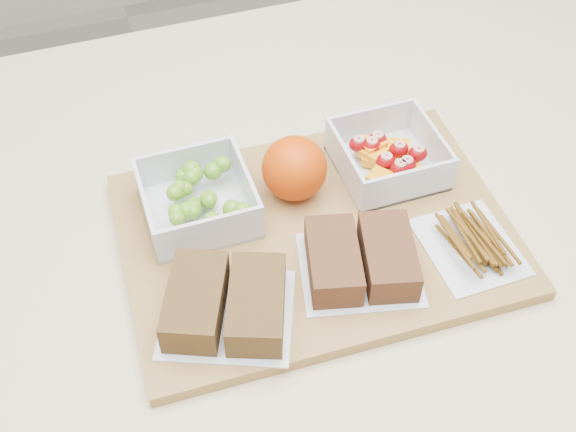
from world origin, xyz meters
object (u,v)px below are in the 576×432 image
object	(u,v)px
fruit_container	(388,157)
sandwich_bag_left	(226,303)
orange	(294,168)
pretzel_bag	(471,240)
cutting_board	(316,234)
sandwich_bag_center	(361,259)
grape_container	(199,199)

from	to	relation	value
fruit_container	sandwich_bag_left	xyz separation A→B (m)	(-0.23, -0.14, 0.00)
fruit_container	orange	bearing A→B (deg)	179.55
fruit_container	pretzel_bag	world-z (taller)	fruit_container
cutting_board	orange	bearing A→B (deg)	95.28
fruit_container	sandwich_bag_center	world-z (taller)	fruit_container
fruit_container	sandwich_bag_center	distance (m)	0.16
cutting_board	fruit_container	size ratio (longest dim) A/B	3.67
sandwich_bag_left	cutting_board	bearing A→B (deg)	31.70
grape_container	sandwich_bag_left	bearing A→B (deg)	-93.61
cutting_board	pretzel_bag	distance (m)	0.17
grape_container	fruit_container	bearing A→B (deg)	-1.33
grape_container	sandwich_bag_left	world-z (taller)	grape_container
cutting_board	fruit_container	bearing A→B (deg)	31.15
orange	pretzel_bag	bearing A→B (deg)	-42.86
fruit_container	sandwich_bag_center	xyz separation A→B (m)	(-0.09, -0.13, -0.00)
orange	sandwich_bag_left	bearing A→B (deg)	-130.60
cutting_board	orange	world-z (taller)	orange
fruit_container	orange	distance (m)	0.12
fruit_container	cutting_board	bearing A→B (deg)	-150.89
sandwich_bag_center	pretzel_bag	bearing A→B (deg)	-4.64
orange	sandwich_bag_center	distance (m)	0.13
orange	sandwich_bag_left	size ratio (longest dim) A/B	0.45
grape_container	orange	world-z (taller)	orange
pretzel_bag	sandwich_bag_left	bearing A→B (deg)	179.72
fruit_container	pretzel_bag	xyz separation A→B (m)	(0.04, -0.14, -0.01)
grape_container	orange	bearing A→B (deg)	-2.26
cutting_board	sandwich_bag_left	xyz separation A→B (m)	(-0.12, -0.08, 0.03)
cutting_board	orange	size ratio (longest dim) A/B	5.68
sandwich_bag_left	sandwich_bag_center	bearing A→B (deg)	3.42
sandwich_bag_left	pretzel_bag	world-z (taller)	sandwich_bag_left
fruit_container	grape_container	bearing A→B (deg)	178.67
cutting_board	pretzel_bag	bearing A→B (deg)	-25.55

